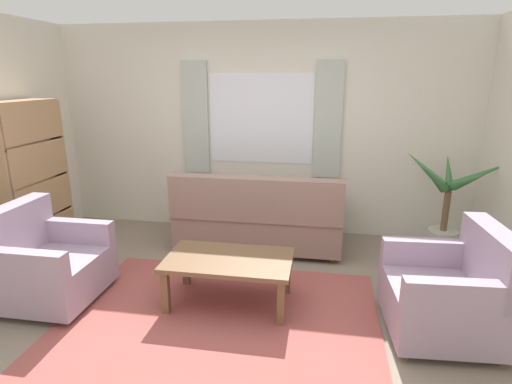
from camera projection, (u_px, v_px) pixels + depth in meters
ground_plane at (219, 322)px, 3.36m from camera, size 6.24×6.24×0.00m
wall_back at (262, 130)px, 5.15m from camera, size 5.32×0.12×2.60m
window_with_curtains at (261, 119)px, 5.02m from camera, size 1.98×0.07×1.40m
area_rug at (219, 321)px, 3.36m from camera, size 2.62×2.02×0.01m
couch at (259, 219)px, 4.71m from camera, size 1.90×0.82×0.92m
armchair_left at (45, 263)px, 3.61m from camera, size 0.82×0.84×0.88m
armchair_right at (451, 293)px, 3.12m from camera, size 0.87×0.89×0.88m
coffee_table at (229, 264)px, 3.54m from camera, size 1.10×0.64×0.44m
potted_plant at (446, 212)px, 4.45m from camera, size 1.04×1.01×1.17m
bookshelf at (35, 187)px, 4.48m from camera, size 0.30×0.94×1.72m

